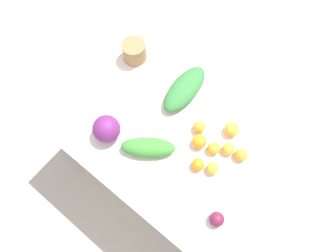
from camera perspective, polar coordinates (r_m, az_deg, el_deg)
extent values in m
plane|color=#B2A899|center=(2.55, 0.00, -6.44)|extent=(8.00, 8.00, 0.00)
cube|color=silver|center=(1.85, 0.00, -0.40)|extent=(1.26, 0.92, 0.03)
cylinder|color=olive|center=(2.30, 17.69, -4.84)|extent=(0.06, 0.06, 0.72)
cylinder|color=olive|center=(2.50, -4.48, 10.85)|extent=(0.06, 0.06, 0.72)
cylinder|color=olive|center=(2.33, -17.44, -2.73)|extent=(0.06, 0.06, 0.72)
sphere|color=#6B2366|center=(1.78, -10.66, -0.48)|extent=(0.15, 0.15, 0.15)
cylinder|color=#997047|center=(2.01, -5.89, 12.85)|extent=(0.14, 0.14, 0.13)
ellipsoid|color=#3D8433|center=(1.76, -3.50, -3.72)|extent=(0.30, 0.26, 0.09)
ellipsoid|color=#337538|center=(1.89, 2.90, 6.47)|extent=(0.16, 0.35, 0.09)
sphere|color=maroon|center=(1.70, 8.49, -15.75)|extent=(0.08, 0.08, 0.08)
sphere|color=orange|center=(1.78, 5.45, -2.66)|extent=(0.08, 0.08, 0.08)
sphere|color=#F9A833|center=(1.79, 10.50, -3.93)|extent=(0.07, 0.07, 0.07)
sphere|color=orange|center=(1.78, 7.97, -3.88)|extent=(0.07, 0.07, 0.07)
sphere|color=orange|center=(1.74, 5.23, -6.70)|extent=(0.07, 0.07, 0.07)
sphere|color=#F9A833|center=(1.75, 7.77, -7.34)|extent=(0.07, 0.07, 0.07)
sphere|color=orange|center=(1.79, 12.62, -4.92)|extent=(0.07, 0.07, 0.07)
sphere|color=orange|center=(1.81, 5.48, -0.17)|extent=(0.07, 0.07, 0.07)
sphere|color=#F9A833|center=(1.82, 11.03, -0.57)|extent=(0.08, 0.08, 0.08)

